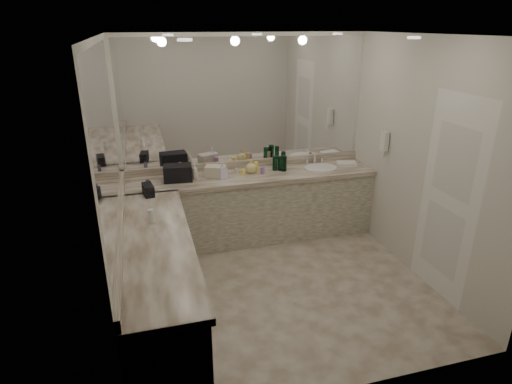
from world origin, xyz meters
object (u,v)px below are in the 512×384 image
object	(u,v)px
wall_phone	(385,141)
soap_bottle_c	(251,166)
cream_cosmetic_case	(215,172)
soap_bottle_b	(222,170)
hand_towel	(347,163)
sink	(320,168)
soap_bottle_a	(195,171)
black_toiletry_bag	(178,173)

from	to	relation	value
wall_phone	soap_bottle_c	xyz separation A→B (m)	(-1.55, 0.55, -0.36)
cream_cosmetic_case	soap_bottle_b	xyz separation A→B (m)	(0.07, -0.07, 0.04)
wall_phone	soap_bottle_c	distance (m)	1.68
cream_cosmetic_case	hand_towel	distance (m)	1.81
sink	soap_bottle_b	xyz separation A→B (m)	(-1.34, -0.06, 0.11)
soap_bottle_b	soap_bottle_a	bearing A→B (deg)	165.44
wall_phone	soap_bottle_c	bearing A→B (deg)	160.48
sink	wall_phone	distance (m)	0.91
black_toiletry_bag	soap_bottle_a	bearing A→B (deg)	5.21
black_toiletry_bag	soap_bottle_c	size ratio (longest dim) A/B	1.84
soap_bottle_b	soap_bottle_c	size ratio (longest dim) A/B	1.15
sink	soap_bottle_b	distance (m)	1.35
black_toiletry_bag	soap_bottle_a	distance (m)	0.21
hand_towel	soap_bottle_b	xyz separation A→B (m)	(-1.74, -0.08, 0.09)
sink	cream_cosmetic_case	bearing A→B (deg)	179.58
soap_bottle_b	soap_bottle_c	bearing A→B (deg)	15.23
hand_towel	black_toiletry_bag	bearing A→B (deg)	-179.70
sink	wall_phone	bearing A→B (deg)	-39.57
soap_bottle_b	hand_towel	bearing A→B (deg)	2.58
wall_phone	soap_bottle_b	bearing A→B (deg)	167.23
soap_bottle_b	sink	bearing A→B (deg)	2.51
wall_phone	hand_towel	distance (m)	0.71
wall_phone	cream_cosmetic_case	distance (m)	2.12
sink	soap_bottle_c	bearing A→B (deg)	177.01
sink	soap_bottle_a	world-z (taller)	soap_bottle_a
hand_towel	soap_bottle_a	xyz separation A→B (m)	(-2.07, 0.01, 0.08)
hand_towel	soap_bottle_c	world-z (taller)	soap_bottle_c
wall_phone	cream_cosmetic_case	xyz separation A→B (m)	(-2.02, 0.51, -0.38)
cream_cosmetic_case	hand_towel	size ratio (longest dim) A/B	0.98
soap_bottle_c	wall_phone	bearing A→B (deg)	-19.52
soap_bottle_b	soap_bottle_c	xyz separation A→B (m)	(0.40, 0.11, -0.01)
wall_phone	soap_bottle_a	distance (m)	2.36
cream_cosmetic_case	soap_bottle_b	size ratio (longest dim) A/B	1.16
sink	wall_phone	world-z (taller)	wall_phone
sink	soap_bottle_c	world-z (taller)	soap_bottle_c
cream_cosmetic_case	hand_towel	xyz separation A→B (m)	(1.81, 0.01, -0.05)
black_toiletry_bag	cream_cosmetic_case	bearing A→B (deg)	0.35
cream_cosmetic_case	wall_phone	bearing A→B (deg)	7.63
black_toiletry_bag	sink	bearing A→B (deg)	-0.23
wall_phone	soap_bottle_b	distance (m)	2.03
black_toiletry_bag	soap_bottle_c	xyz separation A→B (m)	(0.94, 0.04, -0.00)
black_toiletry_bag	soap_bottle_b	world-z (taller)	soap_bottle_b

